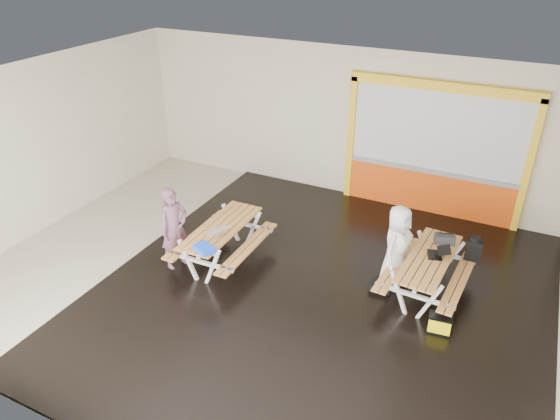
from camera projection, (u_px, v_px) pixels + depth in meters
The scene contains 14 objects.
room at pixel (256, 194), 8.80m from camera, with size 10.02×8.02×3.52m.
deck at pixel (321, 296), 9.14m from camera, with size 7.50×7.98×0.05m, color black.
kiosk at pixel (434, 153), 11.19m from camera, with size 3.88×0.16×3.00m.
picnic_table_left at pixel (222, 235), 9.82m from camera, with size 1.38×2.01×0.80m.
picnic_table_right at pixel (428, 266), 8.94m from camera, with size 1.43×2.02×0.78m.
person_left at pixel (174, 229), 9.58m from camera, with size 0.59×0.39×1.61m, color #694256.
person_right at pixel (397, 246), 9.10m from camera, with size 0.75×0.49×1.54m, color white.
laptop_left at pixel (217, 231), 9.49m from camera, with size 0.44×0.42×0.15m.
laptop_right at pixel (438, 253), 8.87m from camera, with size 0.44×0.41×0.15m.
blue_pouch at pixel (205, 249), 8.96m from camera, with size 0.35×0.25×0.10m, color blue.
toolbox at pixel (445, 239), 9.22m from camera, with size 0.39×0.26×0.21m.
backpack at pixel (474, 249), 9.22m from camera, with size 0.28×0.18×0.46m.
dark_case at pixel (380, 286), 9.24m from camera, with size 0.37×0.28×0.14m, color black.
fluke_bag at pixel (440, 324), 8.23m from camera, with size 0.38×0.27×0.31m.
Camera 1 is at (3.83, -6.88, 5.71)m, focal length 33.44 mm.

